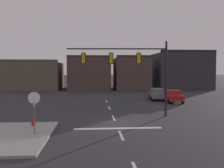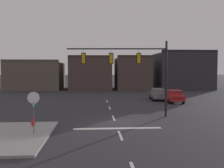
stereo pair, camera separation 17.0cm
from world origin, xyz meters
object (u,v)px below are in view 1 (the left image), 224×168
signal_mast_near_side (133,65)px  fire_hydrant (33,124)px  stop_sign (34,103)px  car_lot_middle (157,94)px  car_lot_nearside (173,96)px

signal_mast_near_side → fire_hydrant: bearing=-152.7°
stop_sign → fire_hydrant: stop_sign is taller
car_lot_middle → fire_hydrant: 21.36m
car_lot_nearside → fire_hydrant: size_ratio=6.06×
stop_sign → fire_hydrant: bearing=104.7°
car_lot_nearside → car_lot_middle: 3.29m
stop_sign → car_lot_middle: (12.76, 18.90, -1.29)m
car_lot_nearside → fire_hydrant: car_lot_nearside is taller
signal_mast_near_side → car_lot_nearside: 12.33m
signal_mast_near_side → car_lot_middle: (5.34, 12.53, -3.86)m
stop_sign → car_lot_nearside: bearing=48.3°
stop_sign → fire_hydrant: size_ratio=3.77×
car_lot_nearside → fire_hydrant: (-14.76, -13.71, -0.53)m
signal_mast_near_side → car_lot_nearside: size_ratio=1.99×
car_lot_middle → signal_mast_near_side: bearing=-113.1°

